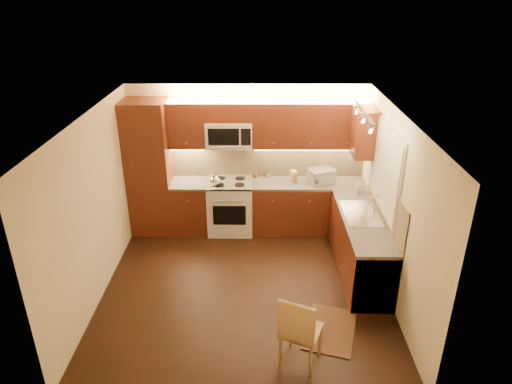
{
  "coord_description": "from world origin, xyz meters",
  "views": [
    {
      "loc": [
        0.19,
        -5.44,
        4.02
      ],
      "look_at": [
        0.15,
        0.55,
        1.25
      ],
      "focal_mm": 32.22,
      "sensor_mm": 36.0,
      "label": 1
    }
  ],
  "objects_px": {
    "soap_bottle": "(359,186)",
    "dining_chair": "(301,329)",
    "stove": "(230,206)",
    "sink": "(362,209)",
    "toaster_oven": "(321,176)",
    "kettle": "(215,179)",
    "knife_block": "(294,176)",
    "microwave": "(229,134)"
  },
  "relations": [
    {
      "from": "sink",
      "to": "knife_block",
      "type": "xyz_separation_m",
      "value": [
        -0.92,
        1.18,
        0.03
      ]
    },
    {
      "from": "sink",
      "to": "toaster_oven",
      "type": "bearing_deg",
      "value": 112.06
    },
    {
      "from": "kettle",
      "to": "soap_bottle",
      "type": "relative_size",
      "value": 1.08
    },
    {
      "from": "sink",
      "to": "toaster_oven",
      "type": "relative_size",
      "value": 2.09
    },
    {
      "from": "soap_bottle",
      "to": "stove",
      "type": "bearing_deg",
      "value": 168.73
    },
    {
      "from": "kettle",
      "to": "toaster_oven",
      "type": "relative_size",
      "value": 0.52
    },
    {
      "from": "kettle",
      "to": "toaster_oven",
      "type": "bearing_deg",
      "value": 24.45
    },
    {
      "from": "knife_block",
      "to": "sink",
      "type": "bearing_deg",
      "value": -68.6
    },
    {
      "from": "stove",
      "to": "knife_block",
      "type": "distance_m",
      "value": 1.21
    },
    {
      "from": "soap_bottle",
      "to": "dining_chair",
      "type": "relative_size",
      "value": 0.21
    },
    {
      "from": "knife_block",
      "to": "soap_bottle",
      "type": "bearing_deg",
      "value": -37.06
    },
    {
      "from": "toaster_oven",
      "to": "soap_bottle",
      "type": "distance_m",
      "value": 0.68
    },
    {
      "from": "stove",
      "to": "soap_bottle",
      "type": "height_order",
      "value": "soap_bottle"
    },
    {
      "from": "dining_chair",
      "to": "microwave",
      "type": "bearing_deg",
      "value": 130.52
    },
    {
      "from": "soap_bottle",
      "to": "knife_block",
      "type": "bearing_deg",
      "value": 157.29
    },
    {
      "from": "stove",
      "to": "kettle",
      "type": "height_order",
      "value": "kettle"
    },
    {
      "from": "kettle",
      "to": "soap_bottle",
      "type": "height_order",
      "value": "kettle"
    },
    {
      "from": "microwave",
      "to": "toaster_oven",
      "type": "relative_size",
      "value": 1.84
    },
    {
      "from": "sink",
      "to": "toaster_oven",
      "type": "distance_m",
      "value": 1.23
    },
    {
      "from": "stove",
      "to": "soap_bottle",
      "type": "xyz_separation_m",
      "value": [
        2.12,
        -0.34,
        0.54
      ]
    },
    {
      "from": "microwave",
      "to": "knife_block",
      "type": "xyz_separation_m",
      "value": [
        1.08,
        -0.08,
        -0.72
      ]
    },
    {
      "from": "stove",
      "to": "sink",
      "type": "xyz_separation_m",
      "value": [
        2.0,
        -1.12,
        0.52
      ]
    },
    {
      "from": "sink",
      "to": "soap_bottle",
      "type": "relative_size",
      "value": 4.32
    },
    {
      "from": "stove",
      "to": "dining_chair",
      "type": "height_order",
      "value": "dining_chair"
    },
    {
      "from": "dining_chair",
      "to": "soap_bottle",
      "type": "bearing_deg",
      "value": 91.25
    },
    {
      "from": "microwave",
      "to": "knife_block",
      "type": "bearing_deg",
      "value": -4.47
    },
    {
      "from": "kettle",
      "to": "knife_block",
      "type": "bearing_deg",
      "value": 27.77
    },
    {
      "from": "microwave",
      "to": "kettle",
      "type": "distance_m",
      "value": 0.78
    },
    {
      "from": "sink",
      "to": "knife_block",
      "type": "height_order",
      "value": "knife_block"
    },
    {
      "from": "sink",
      "to": "soap_bottle",
      "type": "height_order",
      "value": "soap_bottle"
    },
    {
      "from": "kettle",
      "to": "knife_block",
      "type": "height_order",
      "value": "kettle"
    },
    {
      "from": "toaster_oven",
      "to": "knife_block",
      "type": "xyz_separation_m",
      "value": [
        -0.46,
        0.04,
        -0.02
      ]
    },
    {
      "from": "toaster_oven",
      "to": "soap_bottle",
      "type": "relative_size",
      "value": 2.07
    },
    {
      "from": "stove",
      "to": "soap_bottle",
      "type": "relative_size",
      "value": 4.62
    },
    {
      "from": "dining_chair",
      "to": "stove",
      "type": "bearing_deg",
      "value": 131.21
    },
    {
      "from": "sink",
      "to": "dining_chair",
      "type": "relative_size",
      "value": 0.91
    },
    {
      "from": "knife_block",
      "to": "dining_chair",
      "type": "xyz_separation_m",
      "value": [
        -0.11,
        -3.14,
        -0.53
      ]
    },
    {
      "from": "soap_bottle",
      "to": "dining_chair",
      "type": "height_order",
      "value": "soap_bottle"
    },
    {
      "from": "kettle",
      "to": "dining_chair",
      "type": "distance_m",
      "value": 3.23
    },
    {
      "from": "sink",
      "to": "kettle",
      "type": "relative_size",
      "value": 3.99
    },
    {
      "from": "microwave",
      "to": "knife_block",
      "type": "distance_m",
      "value": 1.3
    },
    {
      "from": "microwave",
      "to": "sink",
      "type": "relative_size",
      "value": 0.88
    }
  ]
}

